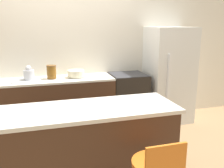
% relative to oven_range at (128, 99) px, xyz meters
% --- Properties ---
extents(ground_plane, '(14.00, 14.00, 0.00)m').
position_rel_oven_range_xyz_m(ground_plane, '(-1.01, -0.31, -0.45)').
color(ground_plane, '#8E704C').
extents(wall_back, '(8.00, 0.06, 2.60)m').
position_rel_oven_range_xyz_m(wall_back, '(-1.01, 0.32, 0.85)').
color(wall_back, silver).
rests_on(wall_back, ground_plane).
extents(back_counter, '(2.00, 0.58, 0.90)m').
position_rel_oven_range_xyz_m(back_counter, '(-1.32, 0.00, -0.00)').
color(back_counter, '#422819').
rests_on(back_counter, ground_plane).
extents(kitchen_island, '(1.87, 0.69, 0.89)m').
position_rel_oven_range_xyz_m(kitchen_island, '(-0.98, -1.53, -0.00)').
color(kitchen_island, '#422819').
rests_on(kitchen_island, ground_plane).
extents(oven_range, '(0.61, 0.59, 0.90)m').
position_rel_oven_range_xyz_m(oven_range, '(0.00, 0.00, 0.00)').
color(oven_range, black).
rests_on(oven_range, ground_plane).
extents(refrigerator, '(0.76, 0.69, 1.68)m').
position_rel_oven_range_xyz_m(refrigerator, '(0.76, -0.04, 0.40)').
color(refrigerator, silver).
rests_on(refrigerator, ground_plane).
extents(kettle, '(0.16, 0.16, 0.22)m').
position_rel_oven_range_xyz_m(kettle, '(-1.63, 0.02, 0.54)').
color(kettle, silver).
rests_on(kettle, back_counter).
extents(mixing_bowl, '(0.27, 0.27, 0.11)m').
position_rel_oven_range_xyz_m(mixing_bowl, '(-0.90, 0.02, 0.50)').
color(mixing_bowl, beige).
rests_on(mixing_bowl, back_counter).
extents(canister_jar, '(0.15, 0.15, 0.21)m').
position_rel_oven_range_xyz_m(canister_jar, '(-1.28, 0.02, 0.55)').
color(canister_jar, brown).
rests_on(canister_jar, back_counter).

